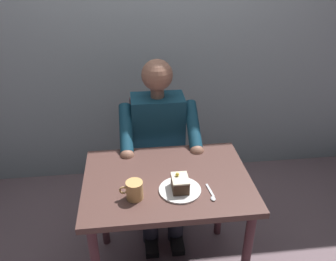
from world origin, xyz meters
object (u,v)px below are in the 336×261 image
dining_table (167,193)px  coffee_cup (134,190)px  cake_slice (180,183)px  dessert_spoon (212,195)px  seated_person (159,146)px  chair (157,152)px

dining_table → coffee_cup: bearing=38.3°
cake_slice → dessert_spoon: bearing=159.8°
seated_person → coffee_cup: (0.19, 0.63, 0.14)m
cake_slice → coffee_cup: cake_slice is taller
cake_slice → seated_person: bearing=-84.8°
dining_table → coffee_cup: (0.19, 0.15, 0.16)m
dining_table → chair: (0.00, -0.66, -0.14)m
chair → cake_slice: bearing=94.0°
seated_person → chair: bearing=-90.0°
chair → coffee_cup: 0.88m
seated_person → dessert_spoon: bearing=107.9°
seated_person → cake_slice: 0.62m
chair → coffee_cup: bearing=77.0°
coffee_cup → dessert_spoon: 0.40m
chair → coffee_cup: (0.19, 0.81, 0.29)m
dessert_spoon → coffee_cup: bearing=-4.0°
chair → cake_slice: (-0.05, 0.77, 0.29)m
cake_slice → coffee_cup: bearing=7.3°
dining_table → cake_slice: (-0.05, 0.12, 0.15)m
coffee_cup → chair: bearing=-103.0°
coffee_cup → cake_slice: bearing=-172.7°
cake_slice → coffee_cup: size_ratio=0.93×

